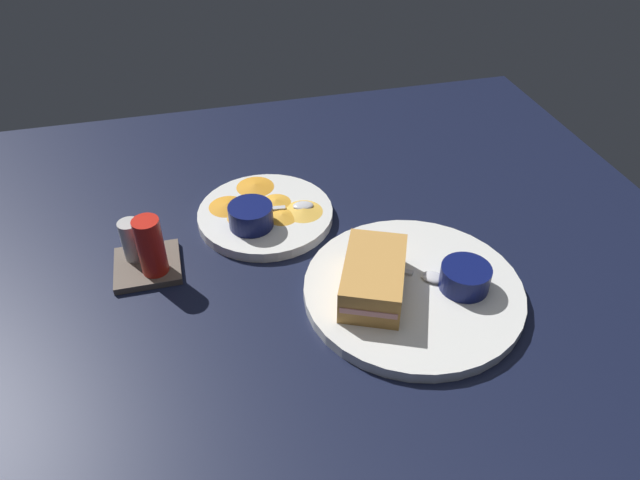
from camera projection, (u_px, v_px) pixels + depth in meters
The scene contains 10 objects.
ground_plane at pixel (334, 282), 82.72cm from camera, with size 110.00×110.00×3.00cm, color black.
plate_sandwich_main at pixel (413, 291), 78.07cm from camera, with size 29.02×29.02×1.60cm, color silver.
sandwich_half_near at pixel (374, 277), 75.42cm from camera, with size 14.96×12.18×4.80cm.
ramekin_dark_sauce at pixel (465, 277), 76.40cm from camera, with size 6.55×6.55×3.27cm.
spoon_by_dark_ramekin at pixel (423, 275), 78.69cm from camera, with size 6.74×9.01×0.80cm.
plate_chips_companion at pixel (266, 215), 91.19cm from camera, with size 20.80×20.80×1.60cm, color silver.
ramekin_light_gravy at pixel (251, 215), 86.67cm from camera, with size 6.59×6.59×3.43cm.
spoon_by_gravy_ramekin at pixel (295, 206), 90.91cm from camera, with size 2.64×9.96×0.80cm.
plantain_chip_scatter at pixel (264, 204), 91.63cm from camera, with size 15.92×18.32×0.60cm.
condiment_caddy at pixel (146, 251), 80.28cm from camera, with size 9.00×9.00×9.50cm.
Camera 1 is at (-58.27, 16.72, 55.13)cm, focal length 33.10 mm.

